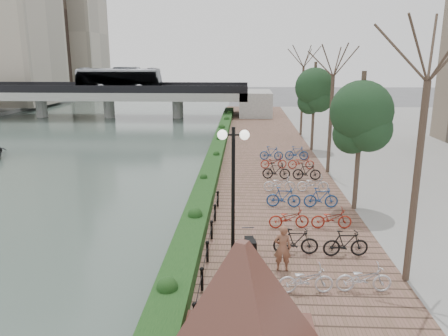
# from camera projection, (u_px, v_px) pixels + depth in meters

# --- Properties ---
(ground) EXTENTS (220.00, 220.00, 0.00)m
(ground) POSITION_uv_depth(u_px,v_px,m) (152.00, 322.00, 12.85)
(ground) COLOR #59595B
(ground) RESTS_ON ground
(river_water) EXTENTS (30.00, 130.00, 0.02)m
(river_water) POSITION_uv_depth(u_px,v_px,m) (40.00, 148.00, 37.76)
(river_water) COLOR #405049
(river_water) RESTS_ON ground
(promenade) EXTENTS (8.00, 75.00, 0.50)m
(promenade) POSITION_uv_depth(u_px,v_px,m) (264.00, 169.00, 29.56)
(promenade) COLOR brown
(promenade) RESTS_ON ground
(hedge) EXTENTS (1.10, 56.00, 0.60)m
(hedge) POSITION_uv_depth(u_px,v_px,m) (216.00, 153.00, 32.00)
(hedge) COLOR black
(hedge) RESTS_ON promenade
(chain_fence) EXTENTS (0.10, 14.10, 0.70)m
(chain_fence) POSITION_uv_depth(u_px,v_px,m) (205.00, 265.00, 14.52)
(chain_fence) COLOR black
(chain_fence) RESTS_ON promenade
(granite_monument) EXTENTS (5.52, 5.52, 3.15)m
(granite_monument) POSITION_uv_depth(u_px,v_px,m) (241.00, 305.00, 9.92)
(granite_monument) COLOR #4C2B20
(granite_monument) RESTS_ON promenade
(lamppost) EXTENTS (1.02, 0.32, 4.94)m
(lamppost) POSITION_uv_depth(u_px,v_px,m) (233.00, 170.00, 14.05)
(lamppost) COLOR black
(lamppost) RESTS_ON promenade
(motorcycle) EXTENTS (0.65, 1.55, 0.94)m
(motorcycle) POSITION_uv_depth(u_px,v_px,m) (250.00, 245.00, 15.77)
(motorcycle) COLOR black
(motorcycle) RESTS_ON promenade
(pedestrian) EXTENTS (0.61, 0.41, 1.62)m
(pedestrian) POSITION_uv_depth(u_px,v_px,m) (283.00, 248.00, 14.75)
(pedestrian) COLOR brown
(pedestrian) RESTS_ON promenade
(bicycle_parking) EXTENTS (2.40, 19.89, 1.00)m
(bicycle_parking) POSITION_uv_depth(u_px,v_px,m) (300.00, 191.00, 22.17)
(bicycle_parking) COLOR silver
(bicycle_parking) RESTS_ON promenade
(street_trees) EXTENTS (3.20, 37.12, 6.80)m
(street_trees) POSITION_uv_depth(u_px,v_px,m) (342.00, 131.00, 23.87)
(street_trees) COLOR #392822
(street_trees) RESTS_ON promenade
(bridge) EXTENTS (36.00, 10.77, 6.50)m
(bridge) POSITION_uv_depth(u_px,v_px,m) (111.00, 92.00, 56.30)
(bridge) COLOR gray
(bridge) RESTS_ON ground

